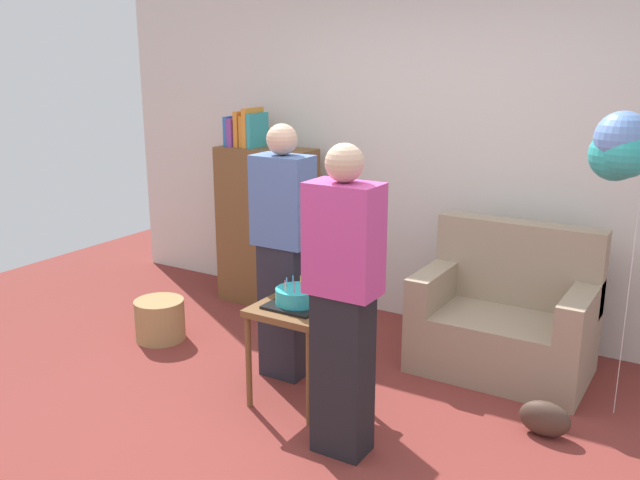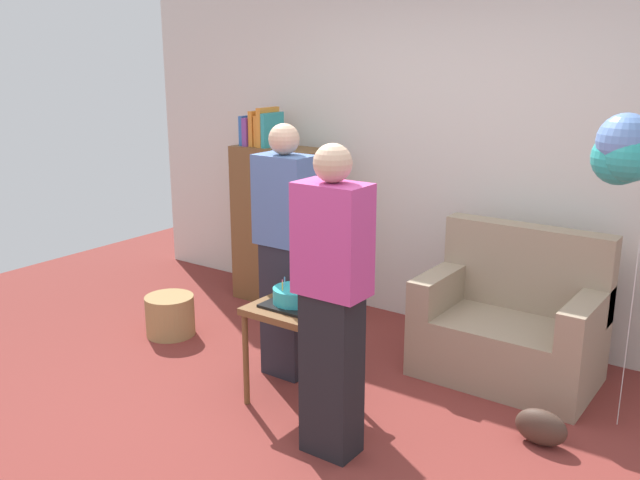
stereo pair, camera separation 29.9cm
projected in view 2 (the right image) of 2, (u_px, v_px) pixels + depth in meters
The scene contains 11 objects.
ground_plane at pixel (283, 436), 3.83m from camera, with size 8.00×8.00×0.00m, color maroon.
wall_back at pixel (456, 150), 5.08m from camera, with size 6.00×0.10×2.70m, color silver.
couch at pixel (511, 326), 4.48m from camera, with size 1.10×0.70×0.96m.
bookshelf at pixel (281, 222), 5.74m from camera, with size 0.80×0.36×1.61m.
side_table at pixel (295, 320), 4.10m from camera, with size 0.48×0.48×0.61m.
birthday_cake at pixel (295, 297), 4.06m from camera, with size 0.32×0.32×0.17m.
person_blowing_candles at pixel (286, 251), 4.37m from camera, with size 0.36×0.22×1.63m.
person_holding_cake at pixel (332, 303), 3.48m from camera, with size 0.36×0.22×1.63m.
wicker_basket at pixel (170, 315), 5.17m from camera, with size 0.36×0.36×0.30m, color #A88451.
handbag at pixel (541, 427), 3.73m from camera, with size 0.28×0.14×0.20m, color #473328.
balloon_bunch at pixel (625, 151), 3.55m from camera, with size 0.33×0.32×1.75m.
Camera 2 is at (2.15, -2.65, 2.05)m, focal length 39.09 mm.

